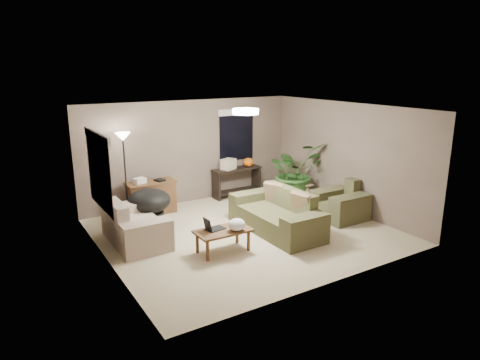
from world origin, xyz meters
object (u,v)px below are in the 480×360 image
desk (151,197)px  armchair (340,205)px  main_sofa (277,217)px  cat_scratching_post (307,195)px  papasan_chair (149,205)px  houseplant (294,178)px  coffee_table (223,233)px  floor_lamp (123,147)px  console_table (237,180)px  loveseat (134,228)px

desk → armchair: bearing=-36.0°
main_sofa → cat_scratching_post: 1.98m
desk → papasan_chair: (-0.32, -0.73, 0.09)m
houseplant → cat_scratching_post: bearing=-71.5°
armchair → coffee_table: bearing=-176.2°
coffee_table → houseplant: houseplant is taller
main_sofa → desk: 2.98m
main_sofa → floor_lamp: floor_lamp is taller
coffee_table → console_table: (2.01, 2.83, 0.08)m
main_sofa → houseplant: bearing=42.2°
main_sofa → coffee_table: (-1.46, -0.33, 0.06)m
coffee_table → floor_lamp: size_ratio=0.52×
desk → floor_lamp: 1.34m
houseplant → cat_scratching_post: size_ratio=2.98×
armchair → floor_lamp: floor_lamp is taller
coffee_table → papasan_chair: bearing=108.8°
papasan_chair → floor_lamp: (-0.24, 0.72, 1.13)m
cat_scratching_post → console_table: bearing=128.2°
desk → console_table: 2.36m
floor_lamp → main_sofa: bearing=-44.7°
floor_lamp → coffee_table: bearing=-71.2°
loveseat → papasan_chair: 0.92m
armchair → floor_lamp: bearing=148.1°
armchair → papasan_chair: (-3.75, 1.76, 0.17)m
main_sofa → console_table: 2.56m
coffee_table → cat_scratching_post: bearing=23.9°
loveseat → armchair: size_ratio=1.60×
main_sofa → papasan_chair: bearing=142.6°
desk → console_table: same height
armchair → console_table: armchair is taller
loveseat → console_table: 3.60m
papasan_chair → main_sofa: bearing=-37.4°
desk → main_sofa: bearing=-52.5°
armchair → houseplant: size_ratio=0.67×
loveseat → main_sofa: bearing=-18.9°
floor_lamp → cat_scratching_post: 4.47m
console_table → houseplant: (1.02, -1.09, 0.14)m
armchair → cat_scratching_post: 1.19m
floor_lamp → houseplant: floor_lamp is taller
coffee_table → papasan_chair: 2.08m
main_sofa → loveseat: same height
console_table → floor_lamp: (-2.92, -0.15, 1.16)m
houseplant → papasan_chair: bearing=176.6°
armchair → cat_scratching_post: bearing=87.3°
desk → console_table: (2.36, 0.14, 0.06)m
desk → houseplant: bearing=-15.7°
armchair → floor_lamp: 4.88m
loveseat → floor_lamp: floor_lamp is taller
loveseat → papasan_chair: bearing=51.5°
loveseat → houseplant: (4.25, 0.49, 0.28)m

